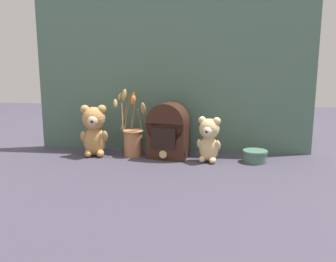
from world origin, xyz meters
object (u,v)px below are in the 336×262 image
Objects in this scene: teddy_bear_medium at (209,139)px; vintage_radio at (167,131)px; flower_vase at (133,137)px; teddy_bear_large at (94,129)px; decorative_tin_tall at (255,156)px.

vintage_radio is (-0.18, 0.05, 0.02)m from teddy_bear_medium.
flower_vase is at bearing 169.55° from teddy_bear_medium.
teddy_bear_medium is 0.79× the size of vintage_radio.
flower_vase is 1.23× the size of vintage_radio.
teddy_bear_large is at bearing -178.28° from vintage_radio.
flower_vase is at bearing 175.20° from decorative_tin_tall.
teddy_bear_medium is at bearing -4.27° from teddy_bear_large.
teddy_bear_large reaches higher than teddy_bear_medium.
vintage_radio is (0.33, 0.01, 0.00)m from teddy_bear_large.
teddy_bear_medium is 0.64× the size of flower_vase.
teddy_bear_large reaches higher than decorative_tin_tall.
teddy_bear_large is 0.77× the size of flower_vase.
vintage_radio is at bearing 1.72° from teddy_bear_large.
vintage_radio is (0.16, -0.01, 0.03)m from flower_vase.
flower_vase is (0.17, 0.02, -0.03)m from teddy_bear_large.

